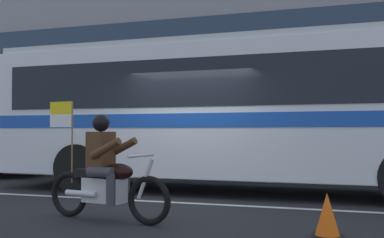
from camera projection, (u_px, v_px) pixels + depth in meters
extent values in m
plane|color=black|center=(190.00, 198.00, 8.97)|extent=(60.00, 60.00, 0.00)
cube|color=#B7B2A8|center=(242.00, 173.00, 13.83)|extent=(28.00, 3.80, 0.15)
cube|color=silver|center=(180.00, 203.00, 8.40)|extent=(26.60, 0.14, 0.01)
cube|color=#233347|center=(253.00, 33.00, 15.73)|extent=(25.76, 0.10, 1.40)
cube|color=silver|center=(246.00, 112.00, 9.89)|extent=(11.07, 2.69, 2.70)
cube|color=black|center=(246.00, 87.00, 9.91)|extent=(10.19, 2.72, 0.96)
cube|color=#194CB2|center=(246.00, 121.00, 9.88)|extent=(10.85, 2.72, 0.28)
cube|color=#BABCC3|center=(246.00, 47.00, 9.93)|extent=(10.85, 2.56, 0.16)
cylinder|color=black|center=(78.00, 168.00, 9.79)|extent=(1.04, 0.30, 1.04)
torus|color=black|center=(149.00, 200.00, 6.38)|extent=(0.70, 0.20, 0.69)
torus|color=black|center=(69.00, 194.00, 7.04)|extent=(0.70, 0.20, 0.69)
cube|color=silver|center=(104.00, 190.00, 6.74)|extent=(0.68, 0.38, 0.36)
ellipsoid|color=black|center=(118.00, 172.00, 6.63)|extent=(0.52, 0.35, 0.24)
cube|color=black|center=(94.00, 173.00, 6.84)|extent=(0.59, 0.35, 0.12)
cylinder|color=silver|center=(145.00, 179.00, 6.42)|extent=(0.28, 0.10, 0.58)
cylinder|color=silver|center=(141.00, 156.00, 6.46)|extent=(0.14, 0.64, 0.04)
cylinder|color=silver|center=(81.00, 194.00, 6.73)|extent=(0.56, 0.18, 0.09)
cube|color=#4C2D19|center=(101.00, 151.00, 6.79)|extent=(0.33, 0.40, 0.56)
sphere|color=black|center=(101.00, 123.00, 6.80)|extent=(0.26, 0.26, 0.26)
cylinder|color=#38383D|center=(116.00, 170.00, 6.87)|extent=(0.44, 0.22, 0.15)
cylinder|color=#38383D|center=(126.00, 187.00, 6.79)|extent=(0.13, 0.13, 0.46)
cylinder|color=#38383D|center=(101.00, 172.00, 6.55)|extent=(0.44, 0.22, 0.15)
cylinder|color=#38383D|center=(111.00, 190.00, 6.46)|extent=(0.13, 0.13, 0.46)
cylinder|color=#4C2D19|center=(122.00, 148.00, 6.86)|extent=(0.53, 0.19, 0.32)
cylinder|color=#4C2D19|center=(105.00, 149.00, 6.50)|extent=(0.53, 0.19, 0.32)
cylinder|color=olive|center=(72.00, 142.00, 7.04)|extent=(0.02, 0.02, 1.25)
cube|color=yellow|center=(61.00, 108.00, 7.16)|extent=(0.44, 0.09, 0.20)
cube|color=white|center=(61.00, 121.00, 7.16)|extent=(0.44, 0.09, 0.20)
cone|color=#EA590F|center=(327.00, 215.00, 5.65)|extent=(0.32, 0.32, 0.55)
cube|color=black|center=(327.00, 236.00, 5.65)|extent=(0.36, 0.36, 0.03)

